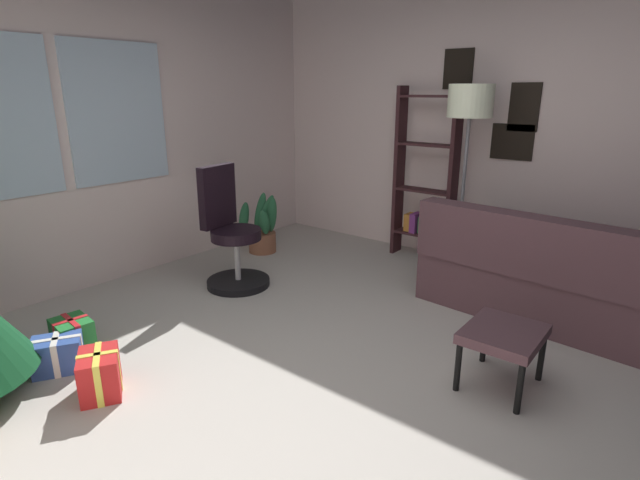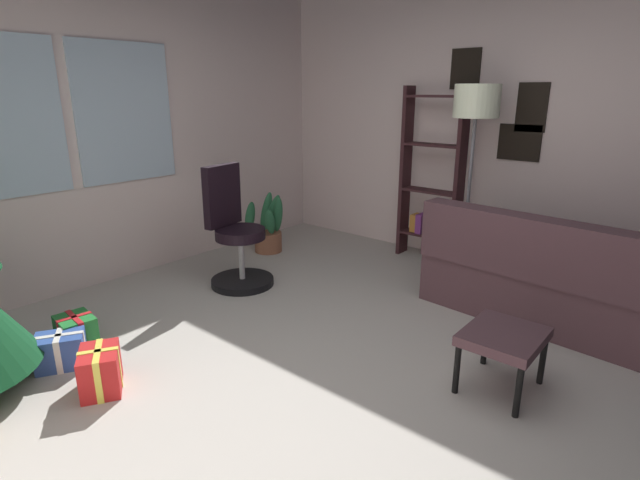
{
  "view_description": "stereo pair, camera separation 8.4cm",
  "coord_description": "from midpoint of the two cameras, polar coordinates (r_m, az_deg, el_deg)",
  "views": [
    {
      "loc": [
        -2.26,
        -1.57,
        1.69
      ],
      "look_at": [
        0.04,
        0.26,
        0.79
      ],
      "focal_mm": 27.61,
      "sensor_mm": 36.0,
      "label": 1
    },
    {
      "loc": [
        -2.21,
        -1.63,
        1.69
      ],
      "look_at": [
        0.04,
        0.26,
        0.79
      ],
      "focal_mm": 27.61,
      "sensor_mm": 36.0,
      "label": 2
    }
  ],
  "objects": [
    {
      "name": "gift_box_green",
      "position": [
        3.77,
        -25.82,
        -9.6
      ],
      "size": [
        0.24,
        0.28,
        0.23
      ],
      "color": "#1E722D",
      "rests_on": "ground_plane"
    },
    {
      "name": "potted_plant",
      "position": [
        5.33,
        -5.61,
        1.36
      ],
      "size": [
        0.41,
        0.43,
        0.65
      ],
      "color": "brown",
      "rests_on": "ground_plane"
    },
    {
      "name": "gift_box_blue",
      "position": [
        3.58,
        -27.26,
        -11.34
      ],
      "size": [
        0.35,
        0.32,
        0.22
      ],
      "color": "#2D4C99",
      "rests_on": "ground_plane"
    },
    {
      "name": "wall_right_with_frames",
      "position": [
        5.04,
        21.92,
        12.04
      ],
      "size": [
        0.12,
        5.19,
        2.72
      ],
      "color": "beige",
      "rests_on": "ground_plane"
    },
    {
      "name": "wall_back_with_windows",
      "position": [
        4.8,
        -22.86,
        11.81
      ],
      "size": [
        4.96,
        0.12,
        2.72
      ],
      "color": "beige",
      "rests_on": "ground_plane"
    },
    {
      "name": "office_chair",
      "position": [
        4.43,
        -9.24,
        0.11
      ],
      "size": [
        0.56,
        0.56,
        1.07
      ],
      "color": "black",
      "rests_on": "ground_plane"
    },
    {
      "name": "couch",
      "position": [
        4.26,
        29.14,
        -4.47
      ],
      "size": [
        1.73,
        2.12,
        0.85
      ],
      "color": "#4D3339",
      "rests_on": "ground_plane"
    },
    {
      "name": "bookshelf",
      "position": [
        5.12,
        13.26,
        6.16
      ],
      "size": [
        0.18,
        0.64,
        1.73
      ],
      "color": "#351B1E",
      "rests_on": "ground_plane"
    },
    {
      "name": "gift_box_red",
      "position": [
        3.21,
        -23.4,
        -13.72
      ],
      "size": [
        0.33,
        0.36,
        0.26
      ],
      "color": "red",
      "rests_on": "ground_plane"
    },
    {
      "name": "footstool",
      "position": [
        3.09,
        21.22,
        -10.75
      ],
      "size": [
        0.47,
        0.41,
        0.37
      ],
      "color": "#4D3339",
      "rests_on": "ground_plane"
    },
    {
      "name": "ground_plane",
      "position": [
        3.25,
        3.85,
        -15.42
      ],
      "size": [
        4.96,
        5.19,
        0.1
      ],
      "primitive_type": "cube",
      "color": "#B2ACA2"
    },
    {
      "name": "floor_lamp",
      "position": [
        4.6,
        18.12,
        13.77
      ],
      "size": [
        0.39,
        0.39,
        1.74
      ],
      "color": "slate",
      "rests_on": "ground_plane"
    }
  ]
}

